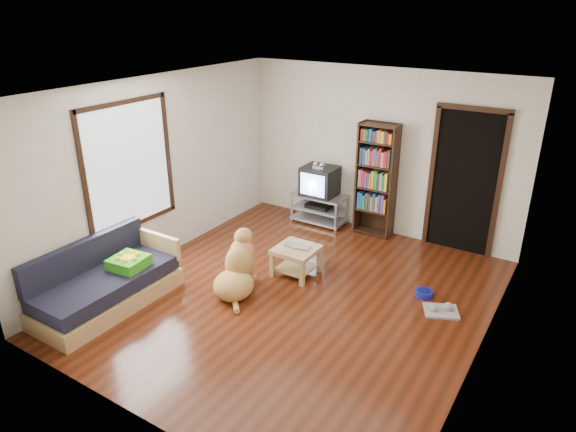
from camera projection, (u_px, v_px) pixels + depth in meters
The scene contains 18 objects.
ground at pixel (294, 296), 6.55m from camera, with size 5.00×5.00×0.00m, color #551F0E.
ceiling at pixel (296, 90), 5.54m from camera, with size 5.00×5.00×0.00m, color white.
wall_back at pixel (379, 153), 7.99m from camera, with size 4.50×4.50×0.00m, color silver.
wall_front at pixel (131, 297), 4.10m from camera, with size 4.50×4.50×0.00m, color silver.
wall_left at pixel (158, 170), 7.15m from camera, with size 5.00×5.00×0.00m, color silver.
wall_right at pixel (494, 247), 4.94m from camera, with size 5.00×5.00×0.00m, color silver.
green_cushion at pixel (129, 262), 6.37m from camera, with size 0.41×0.41×0.14m, color green.
laptop at pixel (295, 248), 6.91m from camera, with size 0.35×0.23×0.03m, color silver.
dog_bowl at pixel (424, 293), 6.54m from camera, with size 0.22×0.22×0.08m, color #161C9A.
grey_rag at pixel (441, 311), 6.21m from camera, with size 0.40×0.32×0.03m, color #949494.
window at pixel (129, 166), 6.68m from camera, with size 0.03×1.46×1.70m.
doorway at pixel (465, 179), 7.38m from camera, with size 1.03×0.05×2.19m.
tv_stand at pixel (319, 207), 8.64m from camera, with size 0.90×0.45×0.50m.
crt_tv at pixel (320, 180), 8.47m from camera, with size 0.55×0.52×0.58m.
bookshelf at pixel (377, 174), 7.96m from camera, with size 0.60×0.30×1.80m.
sofa at pixel (106, 285), 6.30m from camera, with size 0.80×1.80×0.80m.
coffee_table at pixel (296, 256), 6.98m from camera, with size 0.55×0.55×0.40m.
dog at pixel (238, 270), 6.57m from camera, with size 0.63×0.92×0.82m.
Camera 1 is at (2.94, -4.81, 3.49)m, focal length 32.00 mm.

